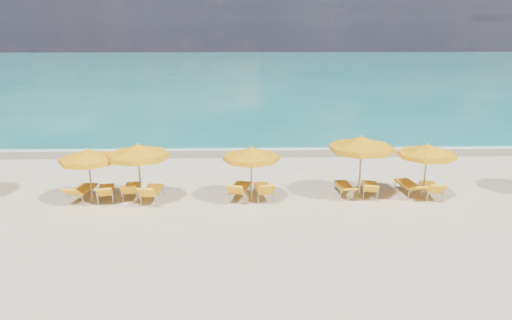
{
  "coord_description": "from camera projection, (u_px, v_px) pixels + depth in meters",
  "views": [
    {
      "loc": [
        -0.51,
        -18.62,
        6.93
      ],
      "look_at": [
        0.0,
        1.5,
        1.2
      ],
      "focal_mm": 35.0,
      "sensor_mm": 36.0,
      "label": 1
    }
  ],
  "objects": [
    {
      "name": "lounger_3_left",
      "position": [
        132.0,
        192.0,
        19.97
      ],
      "size": [
        0.74,
        1.84,
        0.87
      ],
      "rotation": [
        0.0,
        0.0,
        0.07
      ],
      "color": "#A5A8AD",
      "rests_on": "ground"
    },
    {
      "name": "umbrella_5",
      "position": [
        362.0,
        144.0,
        19.47
      ],
      "size": [
        3.1,
        3.1,
        2.57
      ],
      "rotation": [
        0.0,
        0.0,
        -0.26
      ],
      "color": "tan",
      "rests_on": "ground"
    },
    {
      "name": "whitecap_far",
      "position": [
        342.0,
        102.0,
        43.09
      ],
      "size": [
        18.0,
        0.3,
        0.05
      ],
      "primitive_type": "cube",
      "color": "white",
      "rests_on": "ground"
    },
    {
      "name": "lounger_4_left",
      "position": [
        240.0,
        192.0,
        19.92
      ],
      "size": [
        1.01,
        2.01,
        0.91
      ],
      "rotation": [
        0.0,
        0.0,
        -0.2
      ],
      "color": "#A5A8AD",
      "rests_on": "ground"
    },
    {
      "name": "lounger_6_right",
      "position": [
        431.0,
        191.0,
        20.05
      ],
      "size": [
        0.81,
        1.9,
        0.88
      ],
      "rotation": [
        0.0,
        0.0,
        -0.1
      ],
      "color": "#A5A8AD",
      "rests_on": "ground"
    },
    {
      "name": "lounger_2_right",
      "position": [
        106.0,
        194.0,
        19.73
      ],
      "size": [
        0.95,
        1.89,
        0.84
      ],
      "rotation": [
        0.0,
        0.0,
        0.2
      ],
      "color": "#A5A8AD",
      "rests_on": "ground"
    },
    {
      "name": "ground_plane",
      "position": [
        257.0,
        199.0,
        19.81
      ],
      "size": [
        120.0,
        120.0,
        0.0
      ],
      "primitive_type": "plane",
      "color": "beige"
    },
    {
      "name": "whitecap_near",
      "position": [
        168.0,
        118.0,
        36.01
      ],
      "size": [
        14.0,
        0.36,
        0.05
      ],
      "primitive_type": "cube",
      "color": "white",
      "rests_on": "ground"
    },
    {
      "name": "ocean",
      "position": [
        247.0,
        73.0,
        65.97
      ],
      "size": [
        120.0,
        80.0,
        0.3
      ],
      "primitive_type": "cube",
      "color": "#157A6F",
      "rests_on": "ground"
    },
    {
      "name": "lounger_5_left",
      "position": [
        344.0,
        189.0,
        20.34
      ],
      "size": [
        0.64,
        1.78,
        0.62
      ],
      "rotation": [
        0.0,
        0.0,
        0.05
      ],
      "color": "#A5A8AD",
      "rests_on": "ground"
    },
    {
      "name": "wet_sand_band",
      "position": [
        253.0,
        152.0,
        26.93
      ],
      "size": [
        120.0,
        2.6,
        0.01
      ],
      "primitive_type": "cube",
      "color": "tan",
      "rests_on": "ground"
    },
    {
      "name": "foam_line",
      "position": [
        253.0,
        148.0,
        27.7
      ],
      "size": [
        120.0,
        1.2,
        0.03
      ],
      "primitive_type": "cube",
      "color": "white",
      "rests_on": "ground"
    },
    {
      "name": "lounger_4_right",
      "position": [
        263.0,
        193.0,
        19.87
      ],
      "size": [
        0.81,
        1.89,
        0.92
      ],
      "rotation": [
        0.0,
        0.0,
        0.1
      ],
      "color": "#A5A8AD",
      "rests_on": "ground"
    },
    {
      "name": "lounger_5_right",
      "position": [
        370.0,
        190.0,
        20.21
      ],
      "size": [
        0.91,
        1.83,
        0.78
      ],
      "rotation": [
        0.0,
        0.0,
        -0.19
      ],
      "color": "#A5A8AD",
      "rests_on": "ground"
    },
    {
      "name": "umbrella_6",
      "position": [
        427.0,
        151.0,
        19.43
      ],
      "size": [
        2.91,
        2.91,
        2.28
      ],
      "rotation": [
        0.0,
        0.0,
        0.37
      ],
      "color": "tan",
      "rests_on": "ground"
    },
    {
      "name": "umbrella_2",
      "position": [
        88.0,
        156.0,
        18.92
      ],
      "size": [
        2.53,
        2.53,
        2.21
      ],
      "rotation": [
        0.0,
        0.0,
        0.17
      ],
      "color": "tan",
      "rests_on": "ground"
    },
    {
      "name": "lounger_6_left",
      "position": [
        409.0,
        189.0,
        20.38
      ],
      "size": [
        0.9,
        2.01,
        0.73
      ],
      "rotation": [
        0.0,
        0.0,
        0.15
      ],
      "color": "#A5A8AD",
      "rests_on": "ground"
    },
    {
      "name": "lounger_3_right",
      "position": [
        152.0,
        195.0,
        19.62
      ],
      "size": [
        0.75,
        1.93,
        0.91
      ],
      "rotation": [
        0.0,
        0.0,
        -0.06
      ],
      "color": "#A5A8AD",
      "rests_on": "ground"
    },
    {
      "name": "umbrella_3",
      "position": [
        138.0,
        152.0,
        18.93
      ],
      "size": [
        2.47,
        2.47,
        2.4
      ],
      "rotation": [
        0.0,
        0.0,
        0.04
      ],
      "color": "tan",
      "rests_on": "ground"
    },
    {
      "name": "lounger_2_left",
      "position": [
        83.0,
        194.0,
        19.78
      ],
      "size": [
        0.91,
        1.95,
        0.83
      ],
      "rotation": [
        0.0,
        0.0,
        -0.16
      ],
      "color": "#A5A8AD",
      "rests_on": "ground"
    },
    {
      "name": "umbrella_4",
      "position": [
        251.0,
        154.0,
        19.13
      ],
      "size": [
        2.26,
        2.26,
        2.24
      ],
      "rotation": [
        0.0,
        0.0,
        0.02
      ],
      "color": "tan",
      "rests_on": "ground"
    }
  ]
}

